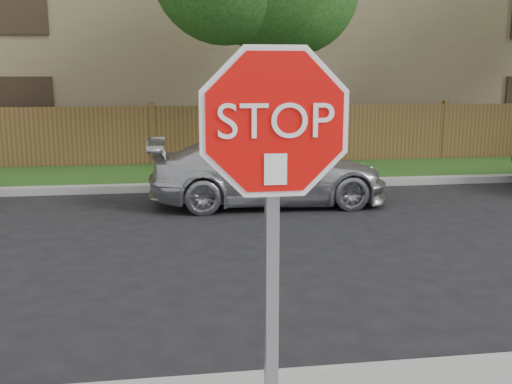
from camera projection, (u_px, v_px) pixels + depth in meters
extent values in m
cube|color=gray|center=(151.00, 188.00, 12.45)|extent=(70.00, 0.30, 0.15)
cube|color=#1E4714|center=(153.00, 176.00, 14.06)|extent=(70.00, 3.00, 0.12)
cube|color=#543B1D|center=(153.00, 137.00, 15.47)|extent=(70.00, 0.12, 1.60)
cube|color=#8B7356|center=(154.00, 57.00, 20.49)|extent=(34.00, 8.00, 6.00)
cylinder|color=#382B21|center=(258.00, 94.00, 13.96)|extent=(0.44, 0.44, 3.92)
cube|color=gray|center=(272.00, 298.00, 3.05)|extent=(0.06, 0.06, 2.30)
cylinder|color=white|center=(275.00, 122.00, 2.81)|extent=(1.01, 0.02, 1.01)
cylinder|color=red|center=(275.00, 122.00, 2.80)|extent=(0.93, 0.02, 0.93)
cube|color=white|center=(276.00, 169.00, 2.83)|extent=(0.11, 0.00, 0.15)
imported|color=#B6B8BE|center=(268.00, 171.00, 11.10)|extent=(4.42, 1.85, 1.27)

